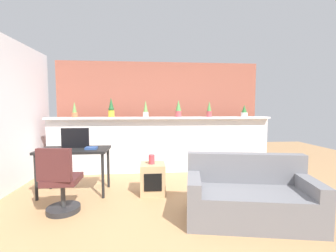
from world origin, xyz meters
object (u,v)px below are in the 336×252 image
Objects in this scene: vase_on_shelf at (152,159)px; potted_plant_2 at (146,110)px; tv_monitor at (75,138)px; couch at (249,197)px; desk at (74,154)px; potted_plant_5 at (244,111)px; potted_plant_4 at (209,110)px; potted_plant_0 at (75,111)px; potted_plant_1 at (111,109)px; potted_plant_3 at (178,109)px; side_cube_shelf at (153,179)px; book_on_desk at (91,148)px; office_chair at (60,185)px.

potted_plant_2 is at bearing 94.81° from vase_on_shelf.
tv_monitor is 0.27× the size of couch.
potted_plant_2 is 2.77m from couch.
desk is (-1.16, -1.08, -0.71)m from potted_plant_2.
potted_plant_5 is at bearing 68.46° from couch.
potted_plant_2 reaches higher than desk.
tv_monitor is at bearing 90.71° from desk.
potted_plant_4 is 0.80m from potted_plant_5.
potted_plant_0 reaches higher than desk.
potted_plant_3 is (1.44, 0.02, -0.00)m from potted_plant_1.
side_cube_shelf is at bearing -115.42° from potted_plant_3.
potted_plant_3 is 0.22× the size of couch.
potted_plant_3 reaches higher than potted_plant_4.
potted_plant_1 is 0.73m from potted_plant_2.
potted_plant_0 is 1.13m from tv_monitor.
potted_plant_0 is at bearing -178.36° from potted_plant_3.
desk is (-0.44, -1.12, -0.74)m from potted_plant_1.
potted_plant_3 is 2.57m from couch.
book_on_desk is (-2.25, -1.13, -0.60)m from potted_plant_4.
potted_plant_5 reaches higher than side_cube_shelf.
couch is (2.44, -0.37, -0.11)m from office_chair.
tv_monitor is at bearing -139.51° from potted_plant_2.
office_chair is at bearing -151.27° from potted_plant_5.
potted_plant_1 is 3.22m from couch.
potted_plant_0 is 2.12× the size of vase_on_shelf.
couch is at bearing -25.50° from tv_monitor.
desk is at bearing -162.19° from potted_plant_5.
potted_plant_0 is at bearing -179.94° from potted_plant_5.
desk is 1.21× the size of office_chair.
potted_plant_2 is 0.97× the size of potted_plant_3.
desk is 2.46× the size of tv_monitor.
potted_plant_2 is 1.37× the size of potted_plant_5.
potted_plant_4 reaches higher than side_cube_shelf.
potted_plant_4 is at bearing -0.11° from potted_plant_0.
couch is at bearing -111.54° from potted_plant_5.
potted_plant_2 is 1.04× the size of potted_plant_4.
potted_plant_4 is at bearing -0.46° from potted_plant_2.
tv_monitor is 0.36m from book_on_desk.
office_chair reaches higher than desk.
side_cube_shelf is at bearing -37.02° from potted_plant_0.
vase_on_shelf is (1.27, -0.13, -0.09)m from desk.
potted_plant_0 is 1.31m from desk.
potted_plant_0 is 0.73× the size of tv_monitor.
side_cube_shelf is 1.55m from couch.
couch is at bearing -25.29° from book_on_desk.
potted_plant_4 is 2.59m from book_on_desk.
potted_plant_5 is at bearing 17.81° from desk.
potted_plant_3 is at bearing 105.13° from couch.
tv_monitor is at bearing 170.61° from vase_on_shelf.
tv_monitor is at bearing 92.85° from office_chair.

